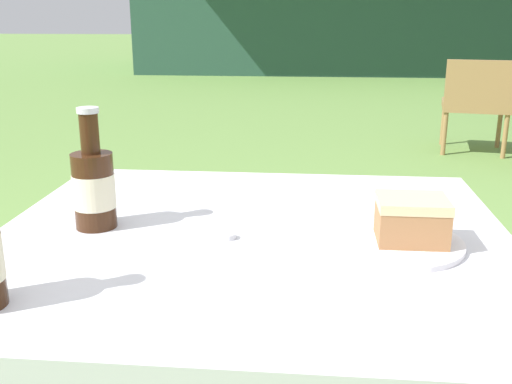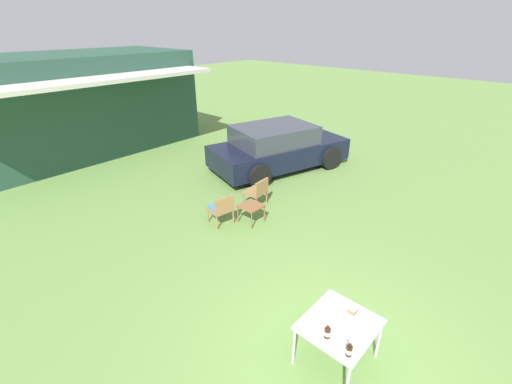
# 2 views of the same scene
# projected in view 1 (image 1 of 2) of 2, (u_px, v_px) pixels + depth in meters

# --- Properties ---
(wicker_chair_cushioned) EXTENTS (0.57, 0.53, 0.73)m
(wicker_chair_cushioned) POSITION_uv_depth(u_px,v_px,m) (476.00, 99.00, 4.65)
(wicker_chair_cushioned) COLOR #9E7547
(wicker_chair_cushioned) RESTS_ON ground_plane
(patio_table) EXTENTS (0.94, 0.87, 0.68)m
(patio_table) POSITION_uv_depth(u_px,v_px,m) (251.00, 263.00, 1.11)
(patio_table) COLOR silver
(patio_table) RESTS_ON ground_plane
(cake_on_plate) EXTENTS (0.25, 0.25, 0.09)m
(cake_on_plate) POSITION_uv_depth(u_px,v_px,m) (403.00, 229.00, 1.03)
(cake_on_plate) COLOR white
(cake_on_plate) RESTS_ON patio_table
(cola_bottle_near) EXTENTS (0.08, 0.08, 0.23)m
(cola_bottle_near) POSITION_uv_depth(u_px,v_px,m) (94.00, 186.00, 1.10)
(cola_bottle_near) COLOR #381E0F
(cola_bottle_near) RESTS_ON patio_table
(fork) EXTENTS (0.17, 0.06, 0.01)m
(fork) POSITION_uv_depth(u_px,v_px,m) (354.00, 242.00, 1.04)
(fork) COLOR silver
(fork) RESTS_ON patio_table
(loose_bottle_cap) EXTENTS (0.03, 0.03, 0.01)m
(loose_bottle_cap) POSITION_uv_depth(u_px,v_px,m) (228.00, 236.00, 1.07)
(loose_bottle_cap) COLOR silver
(loose_bottle_cap) RESTS_ON patio_table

